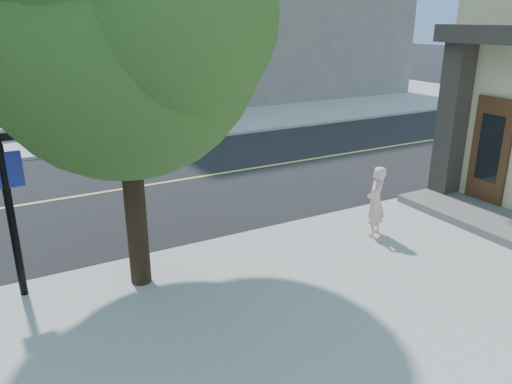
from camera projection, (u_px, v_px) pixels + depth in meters
ground at (47, 282)px, 9.14m from camera, size 140.00×140.00×0.00m
road_ew at (22, 205)px, 12.85m from camera, size 140.00×9.00×0.01m
sidewalk_ne at (219, 89)px, 33.03m from camera, size 29.00×25.00×0.12m
man_on_phone at (375, 201)px, 10.58m from camera, size 0.67×0.59×1.53m
street_tree at (126, 1)px, 7.45m from camera, size 5.47×4.97×7.25m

